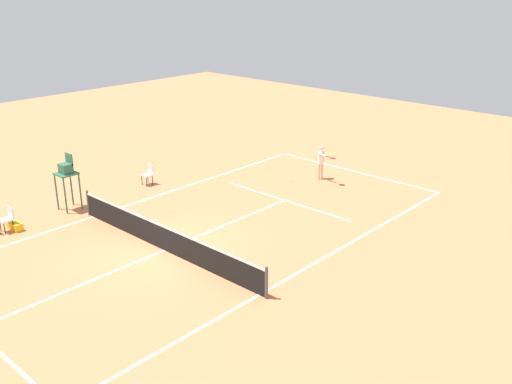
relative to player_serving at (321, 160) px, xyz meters
The scene contains 9 objects.
ground_plane 10.17m from the player_serving, 93.03° to the left, with size 60.00×60.00×0.00m, color #D37A4C.
court_lines 10.17m from the player_serving, 93.03° to the left, with size 9.26×24.53×0.01m.
tennis_net 10.14m from the player_serving, 93.03° to the left, with size 9.86×0.10×1.07m.
player_serving is the anchor object (origin of this frame).
tennis_ball 1.76m from the player_serving, 55.42° to the left, with size 0.07×0.07×0.07m, color #CCE033.
umpire_chair 11.68m from the player_serving, 61.89° to the left, with size 0.80×0.80×2.41m.
courtside_chair_mid 8.29m from the player_serving, 47.96° to the left, with size 0.44×0.46×0.95m.
courtside_chair_far 14.09m from the player_serving, 68.28° to the left, with size 0.44×0.46×0.95m.
equipment_bag 13.88m from the player_serving, 68.04° to the left, with size 0.76×0.32×0.30m, color yellow.
Camera 1 is at (-14.88, 11.39, 9.09)m, focal length 40.08 mm.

